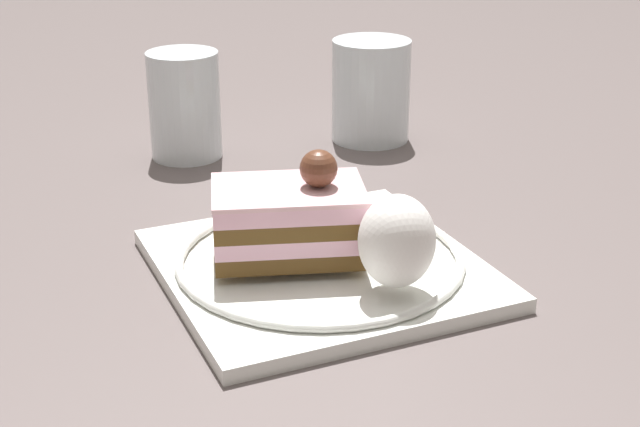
{
  "coord_description": "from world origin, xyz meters",
  "views": [
    {
      "loc": [
        -0.59,
        0.15,
        0.29
      ],
      "look_at": [
        -0.03,
        0.02,
        0.05
      ],
      "focal_mm": 52.12,
      "sensor_mm": 36.0,
      "label": 1
    }
  ],
  "objects": [
    {
      "name": "cake_slice",
      "position": [
        -0.02,
        0.04,
        0.04
      ],
      "size": [
        0.08,
        0.11,
        0.07
      ],
      "color": "#563A17",
      "rests_on": "dessert_plate"
    },
    {
      "name": "dessert_plate",
      "position": [
        -0.03,
        0.02,
        0.01
      ],
      "size": [
        0.24,
        0.24,
        0.02
      ],
      "color": "white",
      "rests_on": "ground_plane"
    },
    {
      "name": "drink_glass_near",
      "position": [
        0.24,
        0.09,
        0.05
      ],
      "size": [
        0.07,
        0.07,
        0.1
      ],
      "color": "silver",
      "rests_on": "ground_plane"
    },
    {
      "name": "fork",
      "position": [
        0.04,
        -0.01,
        0.02
      ],
      "size": [
        0.12,
        0.02,
        0.0
      ],
      "color": "silver",
      "rests_on": "dessert_plate"
    },
    {
      "name": "ground_plane",
      "position": [
        0.0,
        0.0,
        0.0
      ],
      "size": [
        2.4,
        2.4,
        0.0
      ],
      "primitive_type": "plane",
      "color": "#5D5251"
    },
    {
      "name": "whipped_cream_dollop",
      "position": [
        -0.08,
        -0.01,
        0.05
      ],
      "size": [
        0.05,
        0.05,
        0.06
      ],
      "primitive_type": "ellipsoid",
      "color": "white",
      "rests_on": "dessert_plate"
    },
    {
      "name": "drink_glass_far",
      "position": [
        0.25,
        -0.09,
        0.04
      ],
      "size": [
        0.08,
        0.08,
        0.1
      ],
      "color": "silver",
      "rests_on": "ground_plane"
    }
  ]
}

